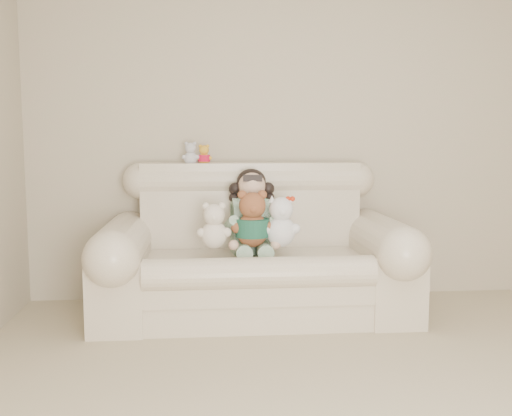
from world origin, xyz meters
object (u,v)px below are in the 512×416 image
object	(u,v)px
brown_teddy	(252,213)
sofa	(255,241)
white_cat	(281,216)
cream_teddy	(214,221)
seated_child	(252,210)

from	to	relation	value
brown_teddy	sofa	bearing A→B (deg)	64.61
white_cat	cream_teddy	distance (m)	0.44
cream_teddy	white_cat	bearing A→B (deg)	-11.48
sofa	brown_teddy	size ratio (longest dim) A/B	4.85
brown_teddy	cream_teddy	size ratio (longest dim) A/B	1.25
sofa	cream_teddy	xyz separation A→B (m)	(-0.27, -0.15, 0.16)
sofa	white_cat	distance (m)	0.27
sofa	seated_child	xyz separation A→B (m)	(-0.01, 0.08, 0.20)
sofa	brown_teddy	distance (m)	0.23
seated_child	white_cat	distance (m)	0.27
seated_child	sofa	bearing A→B (deg)	-88.06
sofa	white_cat	size ratio (longest dim) A/B	5.33
cream_teddy	seated_child	bearing A→B (deg)	26.18
sofa	brown_teddy	xyz separation A→B (m)	(-0.03, -0.11, 0.20)
brown_teddy	cream_teddy	distance (m)	0.25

